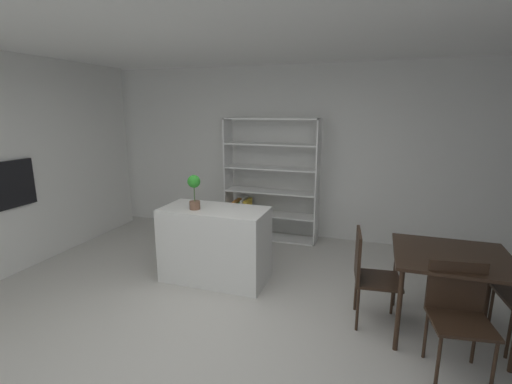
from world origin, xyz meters
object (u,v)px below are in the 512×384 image
object	(u,v)px
dining_chair_near	(458,308)
dining_chair_island_side	(368,270)
potted_plant_on_island	(194,189)
kitchen_island	(215,244)
open_bookshelf	(267,185)
dining_table	(452,264)
built_in_oven	(13,184)

from	to	relation	value
dining_chair_near	dining_chair_island_side	size ratio (longest dim) A/B	0.96
potted_plant_on_island	dining_chair_island_side	bearing A→B (deg)	-7.93
kitchen_island	potted_plant_on_island	size ratio (longest dim) A/B	3.08
potted_plant_on_island	open_bookshelf	distance (m)	1.78
open_bookshelf	dining_table	world-z (taller)	open_bookshelf
built_in_oven	dining_chair_island_side	bearing A→B (deg)	2.58
open_bookshelf	dining_table	size ratio (longest dim) A/B	1.95
kitchen_island	potted_plant_on_island	bearing A→B (deg)	-155.61
kitchen_island	open_bookshelf	bearing A→B (deg)	84.46
open_bookshelf	dining_chair_island_side	distance (m)	2.60
dining_table	dining_chair_near	size ratio (longest dim) A/B	1.12
dining_chair_near	dining_chair_island_side	world-z (taller)	dining_chair_island_side
built_in_oven	dining_chair_near	distance (m)	5.00
potted_plant_on_island	dining_table	xyz separation A→B (m)	(2.70, -0.27, -0.44)
dining_chair_near	built_in_oven	bearing A→B (deg)	168.76
built_in_oven	dining_chair_island_side	size ratio (longest dim) A/B	0.64
potted_plant_on_island	open_bookshelf	world-z (taller)	open_bookshelf
open_bookshelf	dining_chair_island_side	world-z (taller)	open_bookshelf
kitchen_island	dining_chair_near	distance (m)	2.62
open_bookshelf	dining_chair_island_side	size ratio (longest dim) A/B	2.08
built_in_oven	dining_table	world-z (taller)	built_in_oven
kitchen_island	dining_table	xyz separation A→B (m)	(2.50, -0.36, 0.25)
built_in_oven	potted_plant_on_island	size ratio (longest dim) A/B	1.44
potted_plant_on_island	dining_table	bearing A→B (deg)	-5.64
open_bookshelf	dining_chair_near	size ratio (longest dim) A/B	2.18
built_in_oven	dining_table	bearing A→B (deg)	2.33
built_in_oven	dining_chair_island_side	world-z (taller)	built_in_oven
kitchen_island	dining_table	size ratio (longest dim) A/B	1.28
kitchen_island	potted_plant_on_island	distance (m)	0.73
built_in_oven	potted_plant_on_island	world-z (taller)	built_in_oven
built_in_oven	kitchen_island	xyz separation A→B (m)	(2.47, 0.56, -0.70)
kitchen_island	dining_chair_island_side	world-z (taller)	dining_chair_island_side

